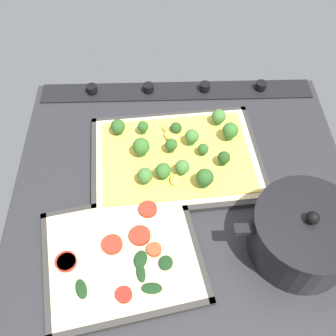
# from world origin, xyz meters

# --- Properties ---
(ground_plane) EXTENTS (0.76, 0.71, 0.03)m
(ground_plane) POSITION_xyz_m (0.00, 0.00, -0.01)
(ground_plane) COLOR #28282B
(stove_control_panel) EXTENTS (0.73, 0.07, 0.03)m
(stove_control_panel) POSITION_xyz_m (-0.00, -0.32, 0.01)
(stove_control_panel) COLOR black
(stove_control_panel) RESTS_ON ground_plane
(baking_tray_front) EXTENTS (0.42, 0.32, 0.01)m
(baking_tray_front) POSITION_xyz_m (0.01, -0.08, 0.00)
(baking_tray_front) COLOR #33302D
(baking_tray_front) RESTS_ON ground_plane
(broccoli_pizza) EXTENTS (0.39, 0.30, 0.06)m
(broccoli_pizza) POSITION_xyz_m (0.01, -0.09, 0.02)
(broccoli_pizza) COLOR beige
(broccoli_pizza) RESTS_ON baking_tray_front
(baking_tray_back) EXTENTS (0.35, 0.31, 0.01)m
(baking_tray_back) POSITION_xyz_m (0.13, 0.16, 0.00)
(baking_tray_back) COLOR #33302D
(baking_tray_back) RESTS_ON ground_plane
(veggie_pizza_back) EXTENTS (0.32, 0.29, 0.02)m
(veggie_pizza_back) POSITION_xyz_m (0.13, 0.16, 0.01)
(veggie_pizza_back) COLOR beige
(veggie_pizza_back) RESTS_ON baking_tray_back
(cooking_pot) EXTENTS (0.27, 0.20, 0.13)m
(cooking_pot) POSITION_xyz_m (-0.22, 0.14, 0.05)
(cooking_pot) COLOR black
(cooking_pot) RESTS_ON ground_plane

